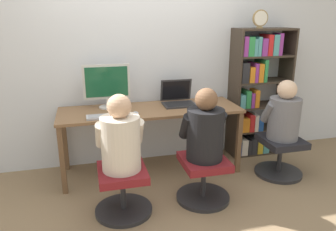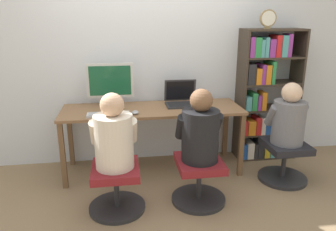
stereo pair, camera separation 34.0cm
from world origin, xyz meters
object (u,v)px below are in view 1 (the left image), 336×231
(keyboard, at_px, (108,116))
(bookshelf, at_px, (255,94))
(desktop_monitor, at_px, (107,85))
(desk_clock, at_px, (260,19))
(office_chair_side, at_px, (280,154))
(laptop, at_px, (178,100))
(office_chair_left, at_px, (123,189))
(person_at_laptop, at_px, (205,129))
(office_chair_right, at_px, (204,177))
(person_at_monitor, at_px, (121,138))
(person_near_shelf, at_px, (284,114))

(keyboard, relative_size, bookshelf, 0.27)
(desktop_monitor, relative_size, desk_clock, 2.43)
(desk_clock, xyz_separation_m, office_chair_side, (0.07, -0.54, -1.44))
(desktop_monitor, bearing_deg, laptop, -4.33)
(office_chair_left, relative_size, desk_clock, 2.51)
(laptop, relative_size, bookshelf, 0.23)
(keyboard, relative_size, person_at_laptop, 0.63)
(office_chair_right, bearing_deg, bookshelf, 42.08)
(person_at_monitor, bearing_deg, keyboard, 96.22)
(person_at_monitor, bearing_deg, bookshelf, 27.47)
(desktop_monitor, bearing_deg, office_chair_side, -18.23)
(person_near_shelf, bearing_deg, desk_clock, 97.89)
(keyboard, bearing_deg, laptop, 20.06)
(office_chair_right, height_order, person_near_shelf, person_near_shelf)
(bookshelf, bearing_deg, person_near_shelf, -88.43)
(office_chair_left, distance_m, office_chair_right, 0.78)
(desktop_monitor, distance_m, laptop, 0.81)
(keyboard, relative_size, office_chair_side, 0.82)
(person_at_laptop, bearing_deg, desk_clock, 41.13)
(desktop_monitor, relative_size, person_at_laptop, 0.74)
(desk_clock, bearing_deg, person_at_laptop, -138.87)
(office_chair_right, xyz_separation_m, office_chair_side, (1.00, 0.28, 0.00))
(desk_clock, xyz_separation_m, person_near_shelf, (0.07, -0.53, -0.97))
(office_chair_side, bearing_deg, person_at_monitor, -170.24)
(bookshelf, xyz_separation_m, person_near_shelf, (0.02, -0.61, -0.08))
(laptop, xyz_separation_m, office_chair_left, (-0.75, -0.85, -0.56))
(keyboard, bearing_deg, office_chair_side, -7.44)
(person_at_monitor, xyz_separation_m, person_at_laptop, (0.77, 0.03, 0.00))
(office_chair_left, bearing_deg, office_chair_side, 9.91)
(office_chair_right, xyz_separation_m, person_at_monitor, (-0.77, -0.02, 0.48))
(office_chair_left, xyz_separation_m, bookshelf, (1.76, 0.92, 0.55))
(desktop_monitor, height_order, person_at_monitor, desktop_monitor)
(office_chair_left, bearing_deg, person_near_shelf, 10.04)
(desktop_monitor, bearing_deg, desk_clock, -2.01)
(office_chair_left, height_order, office_chair_right, same)
(desktop_monitor, height_order, desk_clock, desk_clock)
(office_chair_right, xyz_separation_m, bookshelf, (0.99, 0.89, 0.55))
(person_at_monitor, relative_size, desk_clock, 3.25)
(bookshelf, distance_m, office_chair_side, 0.82)
(laptop, distance_m, bookshelf, 1.01)
(desk_clock, relative_size, person_near_shelf, 0.32)
(office_chair_left, xyz_separation_m, person_at_monitor, (0.00, 0.00, 0.48))
(office_chair_side, bearing_deg, bookshelf, 91.56)
(person_at_monitor, height_order, desk_clock, desk_clock)
(person_at_monitor, bearing_deg, desktop_monitor, 92.12)
(office_chair_left, distance_m, person_at_laptop, 0.91)
(desktop_monitor, height_order, person_near_shelf, desktop_monitor)
(desktop_monitor, bearing_deg, person_near_shelf, -18.10)
(office_chair_side, distance_m, person_near_shelf, 0.47)
(office_chair_right, relative_size, office_chair_side, 1.00)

